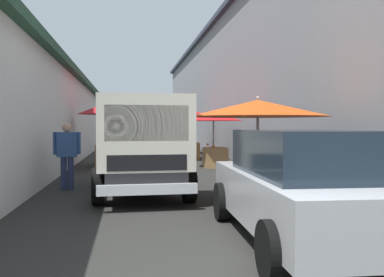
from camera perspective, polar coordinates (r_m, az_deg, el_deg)
The scene contains 13 objects.
ground at distance 17.00m, azimuth -4.26°, elevation -3.38°, with size 90.00×90.00×0.00m, color #282826.
building_right_concrete at distance 20.90m, azimuth 14.42°, elevation 7.48°, with size 49.80×7.50×7.24m.
fruit_stall_near_right at distance 15.18m, azimuth 2.99°, elevation 1.47°, with size 2.11×2.11×2.08m.
fruit_stall_mid_lane at distance 15.87m, azimuth -11.43°, elevation 2.99°, with size 2.24×2.24×2.46m.
fruit_stall_far_left at distance 8.46m, azimuth 8.86°, elevation 2.84°, with size 2.82×2.82×2.10m.
fruit_stall_far_right at distance 22.67m, azimuth -2.05°, elevation 2.65°, with size 2.89×2.89×2.36m.
fruit_stall_near_left at distance 18.62m, azimuth -0.31°, elevation 2.53°, with size 2.49×2.49×2.29m.
hatchback_car at distance 5.65m, azimuth 15.36°, elevation -6.15°, with size 3.98×2.05×1.45m.
delivery_truck at distance 8.82m, azimuth -6.78°, elevation -1.32°, with size 4.97×2.08×2.08m.
vendor_by_crates at distance 10.29m, azimuth -16.61°, elevation -1.71°, with size 0.22×0.63×1.58m.
vendor_in_shade at distance 20.64m, azimuth -8.86°, elevation 0.07°, with size 0.63×0.30×1.61m.
parked_scooter at distance 10.99m, azimuth 11.50°, elevation -3.84°, with size 1.69×0.32×1.14m.
plastic_stool at distance 17.76m, azimuth -8.97°, elevation -2.12°, with size 0.30×0.30×0.43m.
Camera 1 is at (-3.39, 1.29, 1.50)m, focal length 39.28 mm.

